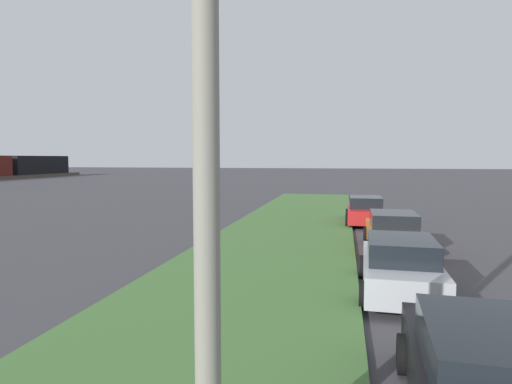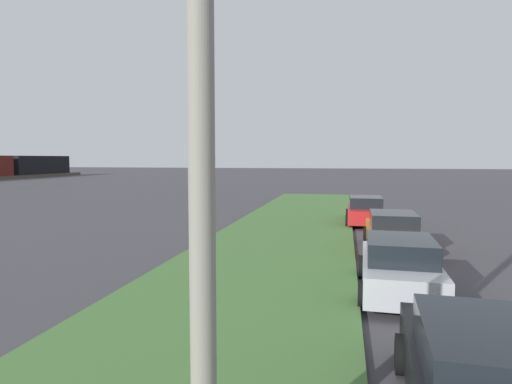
# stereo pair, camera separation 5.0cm
# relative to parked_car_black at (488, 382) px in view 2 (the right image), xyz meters

# --- Properties ---
(grass_median) EXTENTS (60.00, 6.00, 0.12)m
(grass_median) POSITION_rel_parked_car_black_xyz_m (4.88, 4.38, -0.66)
(grass_median) COLOR #477238
(grass_median) RESTS_ON ground
(parked_car_black) EXTENTS (4.40, 2.21, 1.47)m
(parked_car_black) POSITION_rel_parked_car_black_xyz_m (0.00, 0.00, 0.00)
(parked_car_black) COLOR black
(parked_car_black) RESTS_ON ground
(parked_car_silver) EXTENTS (4.36, 2.14, 1.47)m
(parked_car_silver) POSITION_rel_parked_car_black_xyz_m (5.73, 0.37, 0.00)
(parked_car_silver) COLOR #B2B5BA
(parked_car_silver) RESTS_ON ground
(parked_car_orange) EXTENTS (4.32, 2.07, 1.47)m
(parked_car_orange) POSITION_rel_parked_car_black_xyz_m (11.04, 0.00, 0.00)
(parked_car_orange) COLOR orange
(parked_car_orange) RESTS_ON ground
(parked_car_red) EXTENTS (4.32, 2.05, 1.47)m
(parked_car_red) POSITION_rel_parked_car_black_xyz_m (17.61, 0.69, 0.00)
(parked_car_red) COLOR red
(parked_car_red) RESTS_ON ground
(streetlight) EXTENTS (0.36, 2.87, 7.50)m
(streetlight) POSITION_rel_parked_car_black_xyz_m (-1.96, 2.64, 3.67)
(streetlight) COLOR gray
(streetlight) RESTS_ON ground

